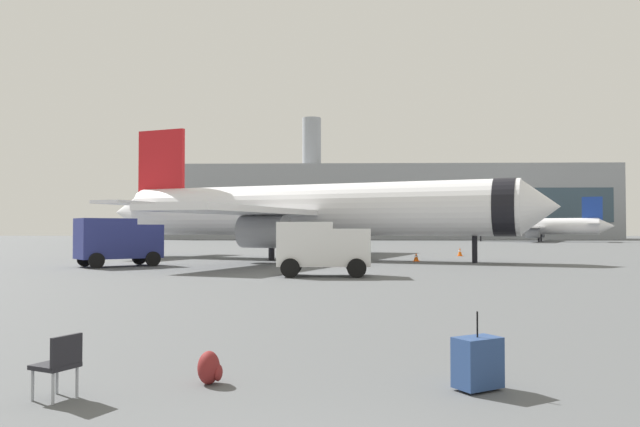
# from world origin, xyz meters

# --- Properties ---
(airplane_at_gate) EXTENTS (34.53, 31.62, 10.50)m
(airplane_at_gate) POSITION_xyz_m (-2.20, 40.95, 3.66)
(airplane_at_gate) COLOR white
(airplane_at_gate) RESTS_ON ground
(airplane_taxiing) EXTENTS (25.48, 23.42, 7.90)m
(airplane_taxiing) POSITION_xyz_m (35.39, 106.81, 2.75)
(airplane_taxiing) COLOR white
(airplane_taxiing) RESTS_ON ground
(service_truck) EXTENTS (5.13, 4.71, 2.90)m
(service_truck) POSITION_xyz_m (-13.24, 32.04, 1.61)
(service_truck) COLOR navy
(service_truck) RESTS_ON ground
(cargo_van) EXTENTS (4.42, 2.36, 2.60)m
(cargo_van) POSITION_xyz_m (-0.70, 24.82, 1.45)
(cargo_van) COLOR white
(cargo_van) RESTS_ON ground
(safety_cone_near) EXTENTS (0.44, 0.44, 0.73)m
(safety_cone_near) POSITION_xyz_m (10.31, 46.89, 0.36)
(safety_cone_near) COLOR #F2590C
(safety_cone_near) RESTS_ON ground
(safety_cone_mid) EXTENTS (0.44, 0.44, 0.62)m
(safety_cone_mid) POSITION_xyz_m (5.56, 38.39, 0.30)
(safety_cone_mid) COLOR #F2590C
(safety_cone_mid) RESTS_ON ground
(rolling_suitcase) EXTENTS (0.75, 0.67, 1.10)m
(rolling_suitcase) POSITION_xyz_m (1.98, 4.22, 0.39)
(rolling_suitcase) COLOR navy
(rolling_suitcase) RESTS_ON ground
(traveller_backpack) EXTENTS (0.36, 0.40, 0.48)m
(traveller_backpack) POSITION_xyz_m (-1.84, 4.46, 0.23)
(traveller_backpack) COLOR maroon
(traveller_backpack) RESTS_ON ground
(gate_chair) EXTENTS (0.64, 0.64, 0.86)m
(gate_chair) POSITION_xyz_m (-3.66, 3.59, 0.50)
(gate_chair) COLOR black
(gate_chair) RESTS_ON ground
(terminal_building) EXTENTS (103.64, 23.83, 28.50)m
(terminal_building) POSITION_xyz_m (9.60, 138.46, 8.33)
(terminal_building) COLOR gray
(terminal_building) RESTS_ON ground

